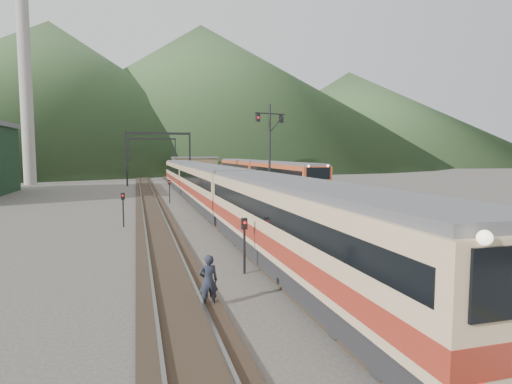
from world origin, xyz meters
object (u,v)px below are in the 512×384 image
object	(u,v)px
signal_mast	(270,147)
worker	(208,281)
main_train	(209,184)
second_train	(260,172)

from	to	relation	value
signal_mast	worker	size ratio (longest dim) A/B	4.13
main_train	second_train	size ratio (longest dim) A/B	1.51
second_train	worker	size ratio (longest dim) A/B	25.05
second_train	signal_mast	bearing A→B (deg)	-105.14
main_train	signal_mast	distance (m)	11.39
signal_mast	worker	bearing A→B (deg)	-114.95
second_train	worker	xyz separation A→B (m)	(-15.56, -47.89, -1.29)
signal_mast	worker	world-z (taller)	signal_mast
main_train	signal_mast	size ratio (longest dim) A/B	9.13
main_train	worker	bearing A→B (deg)	-99.56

